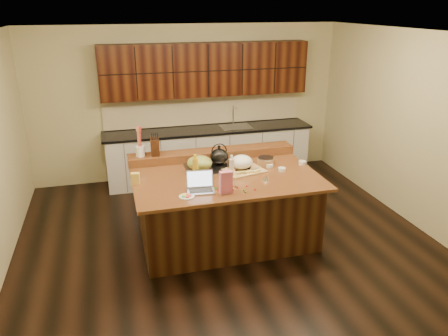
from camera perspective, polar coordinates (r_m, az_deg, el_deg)
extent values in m
cube|color=black|center=(6.10, 0.13, -9.03)|extent=(5.50, 5.00, 0.01)
cube|color=silver|center=(5.30, 0.15, 17.32)|extent=(5.50, 5.00, 0.01)
cube|color=#C1B987|center=(7.91, -4.74, 8.48)|extent=(5.50, 0.01, 2.70)
cube|color=#C1B987|center=(3.39, 11.59, -9.26)|extent=(5.50, 0.01, 2.70)
cube|color=#C1B987|center=(6.79, 23.25, 4.79)|extent=(0.01, 5.00, 2.70)
cube|color=black|center=(5.89, 0.13, -5.27)|extent=(2.22, 1.42, 0.88)
cube|color=black|center=(5.70, 0.13, -1.11)|extent=(2.40, 1.60, 0.04)
cube|color=black|center=(6.31, -1.56, 1.85)|extent=(2.40, 0.30, 0.12)
cube|color=gray|center=(5.96, -0.63, 0.15)|extent=(0.92, 0.52, 0.02)
cylinder|color=black|center=(6.01, -3.72, 0.50)|extent=(0.22, 0.22, 0.03)
cylinder|color=black|center=(6.15, 1.77, 1.01)|extent=(0.22, 0.22, 0.03)
cylinder|color=black|center=(5.77, -3.19, -0.36)|extent=(0.22, 0.22, 0.03)
cylinder|color=black|center=(5.92, 2.50, 0.19)|extent=(0.22, 0.22, 0.03)
cylinder|color=black|center=(5.95, -0.63, 0.35)|extent=(0.22, 0.22, 0.03)
cube|color=silver|center=(7.90, -1.95, 1.73)|extent=(3.60, 0.62, 0.90)
cube|color=black|center=(7.76, -1.99, 5.01)|extent=(3.70, 0.66, 0.04)
cube|color=gray|center=(7.88, 1.56, 5.38)|extent=(0.55, 0.42, 0.01)
cylinder|color=gray|center=(8.00, 1.20, 6.99)|extent=(0.02, 0.02, 0.36)
cube|color=black|center=(7.69, -2.36, 12.71)|extent=(3.60, 0.34, 0.90)
cube|color=#C1B987|center=(7.98, -2.54, 7.53)|extent=(3.60, 0.03, 0.50)
ellipsoid|color=black|center=(5.91, -0.64, 1.51)|extent=(0.31, 0.31, 0.22)
ellipsoid|color=olive|center=(5.73, -3.21, 0.65)|extent=(0.38, 0.38, 0.18)
cube|color=#B7B7BC|center=(5.20, -3.04, -3.03)|extent=(0.35, 0.26, 0.02)
cube|color=black|center=(5.20, -3.04, -2.93)|extent=(0.29, 0.16, 0.00)
cube|color=#B7B7BC|center=(5.26, -3.20, -1.39)|extent=(0.33, 0.10, 0.21)
cube|color=silver|center=(5.25, -3.19, -1.42)|extent=(0.30, 0.08, 0.18)
cylinder|color=gold|center=(5.55, -3.75, -0.07)|extent=(0.08, 0.08, 0.27)
cylinder|color=silver|center=(5.58, 1.00, -0.01)|extent=(0.07, 0.07, 0.25)
cube|color=tan|center=(5.81, 2.70, -0.37)|extent=(0.57, 0.47, 0.02)
ellipsoid|color=white|center=(5.83, 2.32, 0.80)|extent=(0.29, 0.29, 0.18)
cube|color=#EDD872|center=(5.67, 2.19, -0.63)|extent=(0.11, 0.03, 0.03)
cube|color=#EDD872|center=(5.70, 3.25, -0.52)|extent=(0.11, 0.03, 0.03)
cube|color=#EDD872|center=(5.73, 4.29, -0.42)|extent=(0.11, 0.03, 0.03)
cylinder|color=gray|center=(5.82, 3.79, -0.17)|extent=(0.19, 0.08, 0.01)
cylinder|color=white|center=(5.87, 7.56, -0.18)|extent=(0.10, 0.10, 0.04)
cylinder|color=white|center=(5.99, 5.93, 0.31)|extent=(0.10, 0.10, 0.04)
cylinder|color=white|center=(6.17, 10.19, 0.71)|extent=(0.13, 0.13, 0.04)
cylinder|color=#996B3F|center=(6.07, 5.46, 0.83)|extent=(0.26, 0.26, 0.09)
cone|color=silver|center=(5.52, 5.49, -1.34)|extent=(0.09, 0.09, 0.07)
cube|color=#CB5F7E|center=(5.11, 0.25, -1.88)|extent=(0.15, 0.09, 0.27)
cylinder|color=white|center=(5.07, -4.91, -3.74)|extent=(0.24, 0.24, 0.01)
cube|color=#E8C852|center=(5.50, -11.51, -1.36)|extent=(0.11, 0.09, 0.14)
cylinder|color=white|center=(6.12, -10.88, 2.15)|extent=(0.14, 0.14, 0.14)
cube|color=black|center=(6.12, -9.01, 2.76)|extent=(0.14, 0.20, 0.24)
ellipsoid|color=red|center=(5.23, 1.23, -2.84)|extent=(0.02, 0.02, 0.02)
ellipsoid|color=#198C26|center=(5.28, -0.90, -2.63)|extent=(0.02, 0.02, 0.02)
ellipsoid|color=red|center=(5.29, 1.82, -2.57)|extent=(0.02, 0.02, 0.02)
ellipsoid|color=#198C26|center=(5.17, 2.81, -3.16)|extent=(0.02, 0.02, 0.02)
ellipsoid|color=red|center=(5.22, -0.82, -2.91)|extent=(0.02, 0.02, 0.02)
ellipsoid|color=#198C26|center=(5.22, 2.56, -2.91)|extent=(0.02, 0.02, 0.02)
ellipsoid|color=red|center=(5.33, 1.30, -2.37)|extent=(0.02, 0.02, 0.02)
ellipsoid|color=#198C26|center=(5.32, 1.58, -2.41)|extent=(0.02, 0.02, 0.02)
ellipsoid|color=red|center=(5.34, 2.97, -2.34)|extent=(0.02, 0.02, 0.02)
ellipsoid|color=#198C26|center=(5.26, -1.12, -2.71)|extent=(0.02, 0.02, 0.02)
ellipsoid|color=red|center=(5.24, 4.08, -2.84)|extent=(0.02, 0.02, 0.02)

